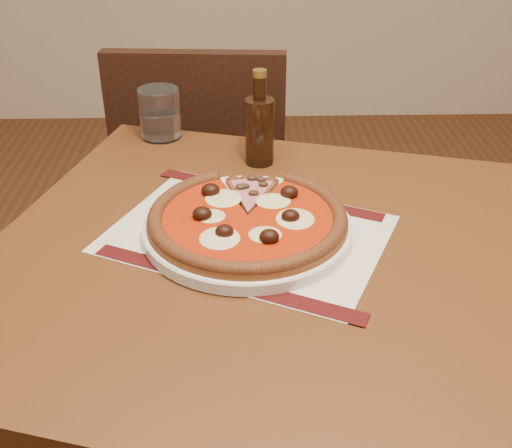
% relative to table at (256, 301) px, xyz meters
% --- Properties ---
extents(table, '(0.99, 0.99, 0.75)m').
position_rel_table_xyz_m(table, '(0.00, 0.00, 0.00)').
color(table, brown).
rests_on(table, ground).
extents(chair_far, '(0.44, 0.44, 0.88)m').
position_rel_table_xyz_m(chair_far, '(-0.12, 0.70, -0.15)').
color(chair_far, black).
rests_on(chair_far, ground).
extents(placemat, '(0.50, 0.44, 0.00)m').
position_rel_table_xyz_m(placemat, '(-0.01, 0.04, 0.10)').
color(placemat, beige).
rests_on(placemat, table).
extents(plate, '(0.32, 0.32, 0.02)m').
position_rel_table_xyz_m(plate, '(-0.01, 0.04, 0.11)').
color(plate, white).
rests_on(plate, placemat).
extents(pizza, '(0.31, 0.31, 0.04)m').
position_rel_table_xyz_m(pizza, '(-0.01, 0.04, 0.13)').
color(pizza, brown).
rests_on(pizza, plate).
extents(ham_slice, '(0.09, 0.13, 0.02)m').
position_rel_table_xyz_m(ham_slice, '(-0.00, 0.11, 0.13)').
color(ham_slice, brown).
rests_on(ham_slice, plate).
extents(water_glass, '(0.10, 0.10, 0.10)m').
position_rel_table_xyz_m(water_glass, '(-0.18, 0.43, 0.15)').
color(water_glass, white).
rests_on(water_glass, table).
extents(bottle, '(0.05, 0.05, 0.18)m').
position_rel_table_xyz_m(bottle, '(0.01, 0.30, 0.17)').
color(bottle, '#351D0D').
rests_on(bottle, table).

